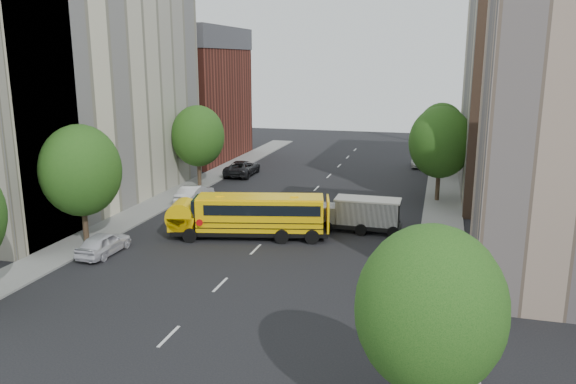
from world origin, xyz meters
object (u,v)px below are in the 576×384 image
at_px(street_tree_2, 198,136).
at_px(parked_car_1, 195,194).
at_px(street_tree_4, 440,142).
at_px(parked_car_2, 242,168).
at_px(parked_car_5, 419,160).
at_px(street_tree_1, 81,171).
at_px(street_tree_3, 430,310).
at_px(street_tree_5, 441,130).
at_px(safari_truck, 361,214).
at_px(school_bus, 249,214).
at_px(parked_car_0, 104,243).

xyz_separation_m(street_tree_2, parked_car_1, (2.20, -5.94, -4.07)).
xyz_separation_m(street_tree_4, parked_car_2, (-19.80, 5.92, -4.29)).
bearing_deg(street_tree_4, parked_car_5, 97.87).
xyz_separation_m(street_tree_1, street_tree_3, (22.00, -14.00, -0.50)).
distance_m(street_tree_1, parked_car_5, 39.50).
height_order(street_tree_1, street_tree_3, street_tree_1).
relative_size(street_tree_2, street_tree_4, 0.95).
xyz_separation_m(street_tree_3, parked_car_2, (-19.80, 37.92, -3.66)).
distance_m(street_tree_5, safari_truck, 23.15).
relative_size(street_tree_3, safari_truck, 1.26).
bearing_deg(street_tree_5, parked_car_1, -137.82).
bearing_deg(parked_car_5, street_tree_5, -61.51).
xyz_separation_m(street_tree_4, safari_truck, (-5.07, -10.32, -3.80)).
bearing_deg(school_bus, parked_car_1, 120.99).
xyz_separation_m(street_tree_1, street_tree_5, (22.00, 30.00, -0.25)).
bearing_deg(school_bus, street_tree_5, 51.46).
xyz_separation_m(parked_car_1, parked_car_2, (0.00, 11.86, 0.03)).
bearing_deg(street_tree_3, street_tree_2, 124.51).
bearing_deg(street_tree_2, parked_car_1, -69.69).
bearing_deg(parked_car_2, street_tree_3, 115.96).
height_order(street_tree_1, parked_car_1, street_tree_1).
bearing_deg(street_tree_4, parked_car_1, -163.29).
distance_m(street_tree_5, parked_car_5, 5.99).
height_order(street_tree_3, street_tree_5, street_tree_5).
height_order(street_tree_3, parked_car_2, street_tree_3).
bearing_deg(street_tree_1, street_tree_4, 39.29).
height_order(street_tree_1, parked_car_0, street_tree_1).
bearing_deg(parked_car_1, street_tree_1, 80.92).
bearing_deg(school_bus, parked_car_0, -156.48).
bearing_deg(safari_truck, parked_car_1, 163.61).
bearing_deg(parked_car_0, parked_car_1, -89.36).
bearing_deg(street_tree_4, street_tree_1, -140.71).
height_order(street_tree_3, parked_car_0, street_tree_3).
bearing_deg(street_tree_3, parked_car_2, 117.57).
bearing_deg(parked_car_0, street_tree_3, 148.13).
relative_size(street_tree_3, street_tree_5, 0.95).
xyz_separation_m(parked_car_2, parked_car_5, (17.60, 10.00, -0.05)).
bearing_deg(parked_car_1, safari_truck, 164.71).
height_order(school_bus, parked_car_5, school_bus).
distance_m(street_tree_2, school_bus, 17.16).
bearing_deg(street_tree_3, street_tree_1, 147.53).
height_order(parked_car_0, parked_car_1, parked_car_1).
relative_size(parked_car_0, parked_car_5, 0.94).
xyz_separation_m(street_tree_1, parked_car_2, (2.20, 23.92, -4.16)).
bearing_deg(parked_car_1, street_tree_5, -136.55).
distance_m(parked_car_1, parked_car_2, 11.86).
xyz_separation_m(street_tree_5, parked_car_5, (-2.20, 3.92, -3.96)).
bearing_deg(parked_car_1, parked_car_0, 91.26).
bearing_deg(parked_car_1, street_tree_4, -162.03).
relative_size(street_tree_2, safari_truck, 1.37).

